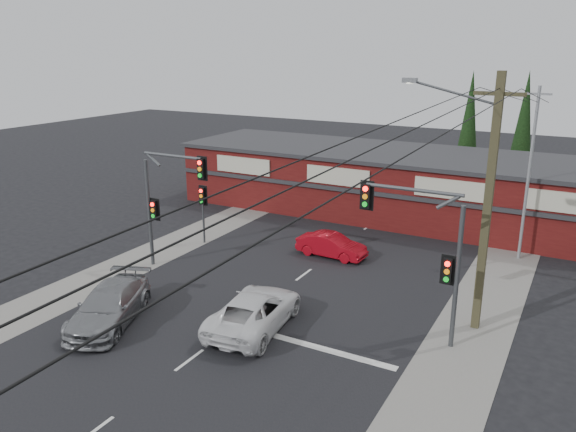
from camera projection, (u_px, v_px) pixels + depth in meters
The scene contains 18 objects.
ground at pixel (256, 311), 23.93m from camera, with size 120.00×120.00×0.00m, color black.
road_strip at pixel (308, 271), 28.13m from camera, with size 14.00×70.00×0.01m, color black.
verge_left at pixel (176, 244), 32.04m from camera, with size 3.00×70.00×0.02m, color gray.
verge_right at pixel (484, 307), 24.22m from camera, with size 3.00×70.00×0.02m, color gray.
stop_line at pixel (314, 346), 21.06m from camera, with size 6.50×0.35×0.01m, color silver.
white_suv at pixel (255, 311), 22.33m from camera, with size 2.43×5.28×1.47m, color white.
silver_suv at pixel (109, 306), 22.70m from camera, with size 2.11×5.18×1.50m, color gray.
red_sedan at pixel (331, 245), 30.00m from camera, with size 1.32×3.77×1.24m, color #B00A17.
lane_dashes at pixel (340, 247), 31.47m from camera, with size 0.12×55.56×0.01m.
shop_building at pixel (375, 180), 38.04m from camera, with size 27.30×8.40×4.22m.
conifer_near at pixel (469, 123), 40.90m from camera, with size 1.80×1.80×9.25m.
conifer_far at pixel (524, 123), 40.97m from camera, with size 1.80×1.80×9.25m.
traffic_mast_left at pixel (164, 193), 27.44m from camera, with size 3.77×0.27×5.97m.
traffic_mast_right at pixel (428, 242), 20.48m from camera, with size 3.96×0.27×5.97m.
pedestal_signal at pixel (203, 202), 31.59m from camera, with size 0.55×0.27×3.38m.
utility_pole at pixel (485, 197), 21.04m from camera, with size 4.38×0.59×10.00m.
steel_pole at pixel (529, 172), 28.52m from camera, with size 1.20×0.16×9.00m.
power_lines at pixel (466, 114), 15.36m from camera, with size 2.01×29.00×1.22m.
Camera 1 is at (11.65, -18.41, 10.78)m, focal length 35.00 mm.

